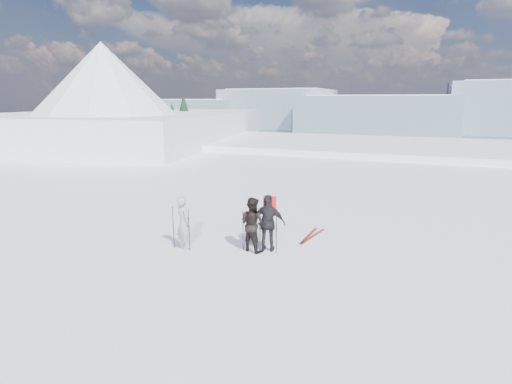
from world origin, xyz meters
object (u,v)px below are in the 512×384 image
(skier_grey, at_px, (183,223))
(skier_pack, at_px, (268,223))
(skis_loose, at_px, (311,236))
(skier_dark, at_px, (252,224))

(skier_grey, distance_m, skier_pack, 2.52)
(skier_pack, relative_size, skis_loose, 1.00)
(skier_grey, bearing_deg, skier_dark, -130.82)
(skier_dark, height_order, skis_loose, skier_dark)
(skier_grey, height_order, skier_dark, skier_dark)
(skier_grey, bearing_deg, skis_loose, -111.21)
(skier_pack, xyz_separation_m, skis_loose, (0.87, 1.69, -0.84))
(skier_grey, xyz_separation_m, skier_dark, (1.96, 0.61, 0.00))
(skier_grey, xyz_separation_m, skier_pack, (2.40, 0.77, 0.04))
(skier_dark, bearing_deg, skier_grey, 32.91)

